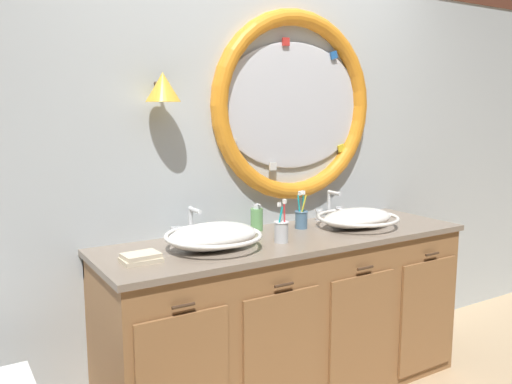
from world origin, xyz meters
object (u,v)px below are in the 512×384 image
folded_hand_towel (141,258)px  toothbrush_holder_right (301,218)px  soap_dispenser (257,219)px  toothbrush_holder_left (281,230)px  sink_basin_left (213,236)px  sink_basin_right (358,218)px

folded_hand_towel → toothbrush_holder_right: bearing=9.8°
toothbrush_holder_right → soap_dispenser: (-0.24, 0.09, 0.01)m
toothbrush_holder_left → sink_basin_left: bearing=169.8°
sink_basin_right → toothbrush_holder_right: size_ratio=2.11×
sink_basin_left → sink_basin_right: bearing=-0.0°
sink_basin_left → toothbrush_holder_right: 0.64m
sink_basin_left → toothbrush_holder_right: bearing=12.6°
toothbrush_holder_left → toothbrush_holder_right: bearing=36.5°
sink_basin_right → folded_hand_towel: size_ratio=2.74×
toothbrush_holder_right → folded_hand_towel: bearing=-170.2°
sink_basin_left → toothbrush_holder_right: (0.62, 0.14, -0.00)m
soap_dispenser → folded_hand_towel: (-0.75, -0.26, -0.05)m
toothbrush_holder_left → folded_hand_towel: 0.72m
toothbrush_holder_right → sink_basin_left: bearing=-167.4°
sink_basin_right → folded_hand_towel: 1.28m
toothbrush_holder_right → soap_dispenser: bearing=160.5°
toothbrush_holder_right → soap_dispenser: size_ratio=1.43×
folded_hand_towel → sink_basin_left: bearing=5.0°
soap_dispenser → sink_basin_left: bearing=-149.5°
sink_basin_right → toothbrush_holder_right: (-0.29, 0.14, 0.01)m
folded_hand_towel → toothbrush_holder_left: bearing=-2.4°
soap_dispenser → toothbrush_holder_right: bearing=-19.5°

